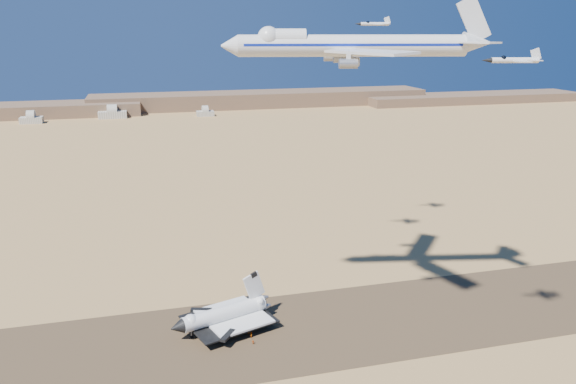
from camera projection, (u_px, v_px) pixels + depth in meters
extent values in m
plane|color=#A8874B|center=(251.00, 336.00, 178.84)|extent=(1200.00, 1200.00, 0.00)
cube|color=#4E3D27|center=(251.00, 336.00, 178.83)|extent=(600.00, 50.00, 0.06)
cube|color=brown|center=(263.00, 99.00, 706.99)|extent=(420.00, 60.00, 18.00)
cube|color=brown|center=(473.00, 98.00, 747.92)|extent=(300.00, 60.00, 11.00)
cube|color=beige|center=(32.00, 120.00, 580.60)|extent=(22.00, 14.00, 6.50)
cube|color=beige|center=(113.00, 115.00, 613.77)|extent=(30.00, 15.00, 7.50)
cube|color=beige|center=(205.00, 113.00, 628.98)|extent=(19.00, 12.50, 5.50)
cylinder|color=silver|center=(224.00, 314.00, 182.17)|extent=(28.39, 13.66, 4.95)
cone|color=black|center=(177.00, 327.00, 173.74)|extent=(5.26, 5.72, 4.70)
sphere|color=silver|center=(191.00, 321.00, 175.95)|extent=(4.59, 4.59, 4.59)
cube|color=silver|center=(233.00, 316.00, 184.59)|extent=(25.16, 26.28, 0.80)
cube|color=black|center=(229.00, 319.00, 183.78)|extent=(31.87, 28.52, 0.44)
cube|color=silver|center=(254.00, 286.00, 186.26)|extent=(7.97, 3.18, 10.18)
cylinder|color=gray|center=(191.00, 334.00, 177.24)|extent=(0.32, 0.32, 2.83)
cylinder|color=black|center=(192.00, 337.00, 177.50)|extent=(1.05, 0.69, 0.97)
cylinder|color=gray|center=(245.00, 326.00, 182.48)|extent=(0.32, 0.32, 2.83)
cylinder|color=black|center=(245.00, 328.00, 182.74)|extent=(1.05, 0.69, 0.97)
cylinder|color=gray|center=(232.00, 314.00, 189.59)|extent=(0.32, 0.32, 2.83)
cylinder|color=black|center=(232.00, 317.00, 189.85)|extent=(1.05, 0.69, 0.97)
cylinder|color=silver|center=(353.00, 46.00, 162.31)|extent=(66.09, 19.42, 6.23)
cone|color=silver|center=(230.00, 46.00, 160.52)|extent=(6.02, 7.08, 6.23)
sphere|color=silver|center=(269.00, 38.00, 160.46)|extent=(6.42, 6.42, 6.42)
cube|color=silver|center=(369.00, 52.00, 147.80)|extent=(16.65, 30.49, 0.68)
cube|color=silver|center=(351.00, 48.00, 177.66)|extent=(25.37, 28.08, 0.68)
cube|color=silver|center=(480.00, 43.00, 157.74)|extent=(8.46, 11.85, 0.49)
cube|color=silver|center=(464.00, 42.00, 169.87)|extent=(11.11, 11.56, 0.49)
cube|color=silver|center=(474.00, 19.00, 162.03)|extent=(11.01, 2.90, 13.91)
cylinder|color=gray|center=(350.00, 62.00, 154.96)|extent=(5.28, 3.46, 2.53)
cylinder|color=gray|center=(348.00, 64.00, 146.46)|extent=(5.28, 3.46, 2.53)
cylinder|color=gray|center=(341.00, 59.00, 171.75)|extent=(5.28, 3.46, 2.53)
cylinder|color=gray|center=(331.00, 57.00, 180.05)|extent=(5.28, 3.46, 2.53)
imported|color=orange|center=(249.00, 332.00, 179.63)|extent=(0.39, 0.58, 1.58)
imported|color=orange|center=(252.00, 335.00, 177.80)|extent=(0.56, 0.91, 1.80)
imported|color=orange|center=(253.00, 342.00, 174.02)|extent=(0.99, 0.96, 1.55)
cylinder|color=silver|center=(515.00, 60.00, 131.14)|extent=(11.18, 3.58, 1.30)
cone|color=black|center=(487.00, 60.00, 130.83)|extent=(2.61, 1.68, 1.21)
sphere|color=black|center=(503.00, 58.00, 130.88)|extent=(1.30, 1.30, 1.30)
cube|color=silver|center=(519.00, 61.00, 131.23)|extent=(4.72, 7.95, 0.23)
cube|color=silver|center=(534.00, 60.00, 131.35)|extent=(2.96, 4.97, 0.19)
cube|color=silver|center=(536.00, 54.00, 130.99)|extent=(2.80, 0.81, 3.15)
cylinder|color=silver|center=(339.00, 45.00, 209.33)|extent=(11.54, 4.93, 1.36)
cone|color=black|center=(320.00, 45.00, 209.74)|extent=(2.80, 1.99, 1.27)
sphere|color=black|center=(331.00, 44.00, 209.36)|extent=(1.36, 1.36, 1.36)
cube|color=silver|center=(341.00, 45.00, 209.32)|extent=(5.67, 8.47, 0.24)
cube|color=silver|center=(352.00, 45.00, 209.04)|extent=(3.55, 5.30, 0.19)
cube|color=silver|center=(352.00, 41.00, 208.65)|extent=(2.88, 1.15, 3.30)
cylinder|color=silver|center=(375.00, 24.00, 228.64)|extent=(11.64, 3.80, 1.36)
cone|color=black|center=(358.00, 24.00, 228.37)|extent=(2.73, 1.77, 1.26)
sphere|color=black|center=(368.00, 23.00, 228.39)|extent=(1.36, 1.36, 1.36)
cube|color=silver|center=(377.00, 24.00, 228.73)|extent=(4.96, 8.29, 0.24)
cube|color=silver|center=(387.00, 24.00, 228.83)|extent=(3.11, 5.18, 0.19)
cube|color=silver|center=(387.00, 20.00, 228.46)|extent=(2.91, 0.86, 3.28)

